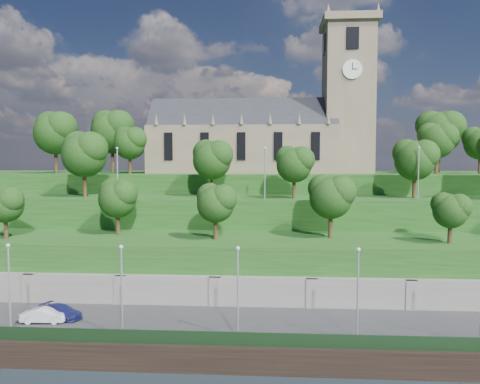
{
  "coord_description": "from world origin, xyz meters",
  "views": [
    {
      "loc": [
        0.66,
        -36.27,
        16.95
      ],
      "look_at": [
        -3.57,
        30.0,
        12.65
      ],
      "focal_mm": 35.0,
      "sensor_mm": 36.0,
      "label": 1
    }
  ],
  "objects": [
    {
      "name": "ground",
      "position": [
        0.0,
        0.0,
        0.0
      ],
      "size": [
        320.0,
        320.0,
        0.0
      ],
      "primitive_type": "plane",
      "color": "black",
      "rests_on": "ground"
    },
    {
      "name": "promenade",
      "position": [
        0.0,
        6.0,
        1.0
      ],
      "size": [
        160.0,
        12.0,
        2.0
      ],
      "primitive_type": "cube",
      "color": "#2D2D30",
      "rests_on": "ground"
    },
    {
      "name": "quay_wall",
      "position": [
        0.0,
        -0.05,
        1.1
      ],
      "size": [
        160.0,
        0.5,
        2.2
      ],
      "primitive_type": "cube",
      "color": "black",
      "rests_on": "ground"
    },
    {
      "name": "fence",
      "position": [
        0.0,
        0.6,
        2.6
      ],
      "size": [
        160.0,
        0.1,
        1.2
      ],
      "primitive_type": "cube",
      "color": "black",
      "rests_on": "promenade"
    },
    {
      "name": "retaining_wall",
      "position": [
        0.0,
        11.97,
        2.5
      ],
      "size": [
        160.0,
        2.1,
        5.0
      ],
      "color": "slate",
      "rests_on": "ground"
    },
    {
      "name": "embankment_lower",
      "position": [
        0.0,
        18.0,
        4.0
      ],
      "size": [
        160.0,
        12.0,
        8.0
      ],
      "primitive_type": "cube",
      "color": "#1B4617",
      "rests_on": "ground"
    },
    {
      "name": "embankment_upper",
      "position": [
        0.0,
        29.0,
        6.0
      ],
      "size": [
        160.0,
        10.0,
        12.0
      ],
      "primitive_type": "cube",
      "color": "#1B4617",
      "rests_on": "ground"
    },
    {
      "name": "hilltop",
      "position": [
        0.0,
        50.0,
        7.5
      ],
      "size": [
        160.0,
        32.0,
        15.0
      ],
      "primitive_type": "cube",
      "color": "#1B4617",
      "rests_on": "ground"
    },
    {
      "name": "church",
      "position": [
        0.79,
        45.98,
        22.52
      ],
      "size": [
        38.6,
        12.35,
        27.6
      ],
      "color": "#6D5F4C",
      "rests_on": "hilltop"
    },
    {
      "name": "trees_lower",
      "position": [
        0.96,
        18.33,
        12.57
      ],
      "size": [
        66.96,
        8.41,
        7.52
      ],
      "color": "#342314",
      "rests_on": "embankment_lower"
    },
    {
      "name": "trees_upper",
      "position": [
        3.63,
        28.18,
        17.81
      ],
      "size": [
        63.39,
        8.75,
        9.31
      ],
      "color": "#342314",
      "rests_on": "embankment_upper"
    },
    {
      "name": "trees_hilltop",
      "position": [
        -3.6,
        45.59,
        22.01
      ],
      "size": [
        78.38,
        16.37,
        11.5
      ],
      "color": "#342314",
      "rests_on": "hilltop"
    },
    {
      "name": "lamp_posts_promenade",
      "position": [
        -2.0,
        2.5,
        6.54
      ],
      "size": [
        60.36,
        0.36,
        7.87
      ],
      "color": "#B2B2B7",
      "rests_on": "promenade"
    },
    {
      "name": "lamp_posts_upper",
      "position": [
        -0.0,
        26.0,
        16.07
      ],
      "size": [
        40.36,
        0.36,
        6.96
      ],
      "color": "#B2B2B7",
      "rests_on": "embankment_upper"
    },
    {
      "name": "car_middle",
      "position": [
        -20.29,
        5.16,
        2.68
      ],
      "size": [
        4.19,
        1.71,
        1.35
      ],
      "primitive_type": "imported",
      "rotation": [
        0.0,
        0.0,
        1.64
      ],
      "color": "silver",
      "rests_on": "promenade"
    },
    {
      "name": "car_right",
      "position": [
        -19.19,
        6.41,
        2.64
      ],
      "size": [
        4.77,
        3.44,
        1.28
      ],
      "primitive_type": "imported",
      "rotation": [
        0.0,
        0.0,
        1.15
      ],
      "color": "navy",
      "rests_on": "promenade"
    }
  ]
}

